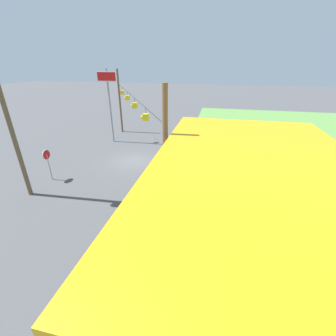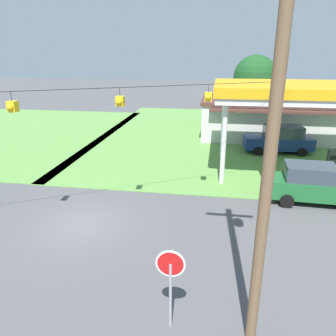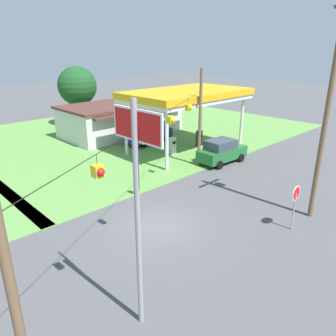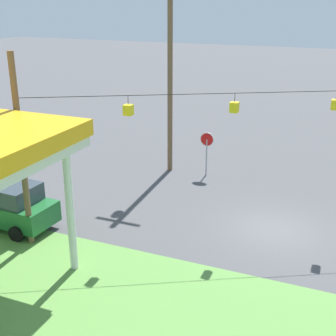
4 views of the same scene
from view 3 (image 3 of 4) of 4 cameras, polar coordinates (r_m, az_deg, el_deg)
name	(u,v)px [view 3 (image 3 of 4)]	position (r m, az deg, el deg)	size (l,w,h in m)	color
ground_plane	(160,226)	(17.98, -1.47, -10.07)	(160.00, 160.00, 0.00)	#4C4C4F
grass_verge_station_corner	(139,130)	(38.81, -5.02, 6.64)	(36.00, 28.00, 0.04)	#5B8E42
gas_station_canopy	(187,96)	(29.74, 3.36, 12.43)	(11.33, 6.56, 5.57)	silver
gas_station_store	(122,118)	(36.98, -8.06, 8.54)	(12.86, 7.32, 3.41)	silver
fuel_pump_near	(172,146)	(29.36, 0.78, 3.77)	(0.71, 0.56, 1.60)	gray
fuel_pump_far	(199,139)	(31.92, 5.43, 5.03)	(0.71, 0.56, 1.60)	gray
car_at_pumps_front	(222,151)	(27.54, 9.32, 2.93)	(4.51, 2.28, 2.00)	#1E602D
car_at_pumps_rear	(150,133)	(33.17, -3.19, 6.19)	(5.16, 2.35, 2.09)	navy
stop_sign_roadside	(295,198)	(18.06, 21.32, -4.94)	(0.80, 0.08, 2.50)	#99999E
stop_sign_overhead	(138,179)	(9.79, -5.33, -1.84)	(0.22, 2.13, 7.78)	gray
utility_pole_main	(329,103)	(18.81, 26.22, 10.09)	(2.20, 0.44, 11.57)	brown
signal_span_gantry	(159,152)	(16.27, -1.57, 2.78)	(18.04, 10.24, 7.64)	brown
tree_behind_station	(77,86)	(41.66, -15.52, 13.57)	(4.58, 4.58, 7.08)	#4C3828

